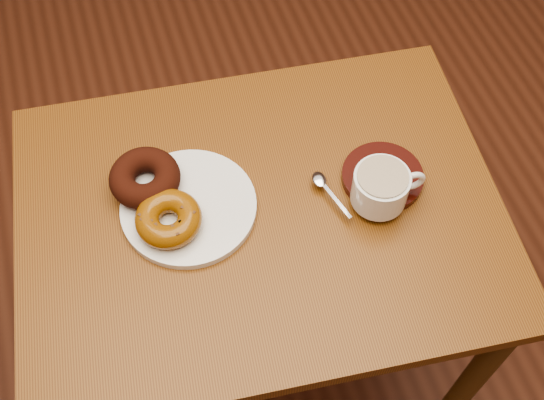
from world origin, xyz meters
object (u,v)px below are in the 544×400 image
object	(u,v)px
saucer	(382,177)
coffee_cup	(381,187)
donut_plate	(189,207)
cafe_table	(261,244)

from	to	relation	value
saucer	coffee_cup	bearing A→B (deg)	-120.82
saucer	coffee_cup	world-z (taller)	coffee_cup
donut_plate	cafe_table	bearing A→B (deg)	-18.39
cafe_table	donut_plate	xyz separation A→B (m)	(-0.11, 0.04, 0.12)
cafe_table	saucer	distance (m)	0.24
saucer	donut_plate	bearing A→B (deg)	172.83
donut_plate	coffee_cup	bearing A→B (deg)	-15.23
donut_plate	coffee_cup	size ratio (longest dim) A/B	1.85
donut_plate	saucer	bearing A→B (deg)	-7.17
saucer	coffee_cup	xyz separation A→B (m)	(-0.02, -0.04, 0.04)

